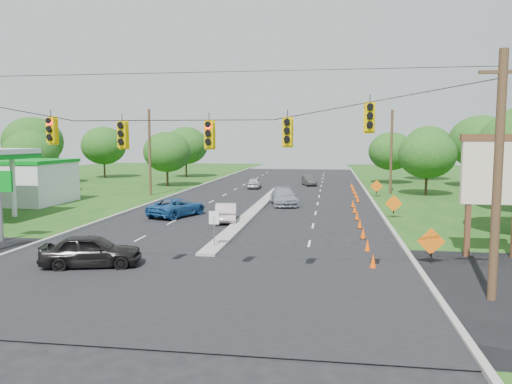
% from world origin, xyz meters
% --- Properties ---
extents(ground, '(160.00, 160.00, 0.00)m').
position_xyz_m(ground, '(0.00, 0.00, 0.00)').
color(ground, black).
rests_on(ground, ground).
extents(cross_street, '(160.00, 14.00, 0.02)m').
position_xyz_m(cross_street, '(0.00, 0.00, 0.00)').
color(cross_street, black).
rests_on(cross_street, ground).
extents(curb_left, '(0.25, 110.00, 0.16)m').
position_xyz_m(curb_left, '(-10.10, 30.00, 0.00)').
color(curb_left, gray).
rests_on(curb_left, ground).
extents(curb_right, '(0.25, 110.00, 0.16)m').
position_xyz_m(curb_right, '(10.10, 30.00, 0.00)').
color(curb_right, gray).
rests_on(curb_right, ground).
extents(median, '(1.00, 34.00, 0.18)m').
position_xyz_m(median, '(0.00, 21.00, 0.00)').
color(median, gray).
rests_on(median, ground).
extents(median_sign, '(0.55, 0.06, 2.05)m').
position_xyz_m(median_sign, '(0.00, 6.00, 1.46)').
color(median_sign, gray).
rests_on(median_sign, ground).
extents(signal_span, '(25.60, 0.32, 9.00)m').
position_xyz_m(signal_span, '(-0.05, -1.00, 4.97)').
color(signal_span, '#422D1C').
rests_on(signal_span, ground).
extents(utility_pole_far_left, '(0.28, 0.28, 9.00)m').
position_xyz_m(utility_pole_far_left, '(-12.50, 30.00, 4.50)').
color(utility_pole_far_left, '#422D1C').
rests_on(utility_pole_far_left, ground).
extents(utility_pole_far_right, '(0.28, 0.28, 9.00)m').
position_xyz_m(utility_pole_far_right, '(12.50, 35.00, 4.50)').
color(utility_pole_far_right, '#422D1C').
rests_on(utility_pole_far_right, ground).
extents(pylon_sign, '(5.90, 2.30, 6.12)m').
position_xyz_m(pylon_sign, '(14.31, 6.20, 4.00)').
color(pylon_sign, '#59331E').
rests_on(pylon_sign, ground).
extents(cone_0, '(0.32, 0.32, 0.70)m').
position_xyz_m(cone_0, '(8.10, 3.00, 0.35)').
color(cone_0, '#FF4F05').
rests_on(cone_0, ground).
extents(cone_1, '(0.32, 0.32, 0.70)m').
position_xyz_m(cone_1, '(8.10, 6.50, 0.35)').
color(cone_1, '#FF4F05').
rests_on(cone_1, ground).
extents(cone_2, '(0.32, 0.32, 0.70)m').
position_xyz_m(cone_2, '(8.10, 10.00, 0.35)').
color(cone_2, '#FF4F05').
rests_on(cone_2, ground).
extents(cone_3, '(0.32, 0.32, 0.70)m').
position_xyz_m(cone_3, '(8.10, 13.50, 0.35)').
color(cone_3, '#FF4F05').
rests_on(cone_3, ground).
extents(cone_4, '(0.32, 0.32, 0.70)m').
position_xyz_m(cone_4, '(8.10, 17.00, 0.35)').
color(cone_4, '#FF4F05').
rests_on(cone_4, ground).
extents(cone_5, '(0.32, 0.32, 0.70)m').
position_xyz_m(cone_5, '(8.10, 20.50, 0.35)').
color(cone_5, '#FF4F05').
rests_on(cone_5, ground).
extents(cone_6, '(0.32, 0.32, 0.70)m').
position_xyz_m(cone_6, '(8.10, 24.00, 0.35)').
color(cone_6, '#FF4F05').
rests_on(cone_6, ground).
extents(cone_7, '(0.32, 0.32, 0.70)m').
position_xyz_m(cone_7, '(8.70, 27.50, 0.35)').
color(cone_7, '#FF4F05').
rests_on(cone_7, ground).
extents(cone_8, '(0.32, 0.32, 0.70)m').
position_xyz_m(cone_8, '(8.70, 31.00, 0.35)').
color(cone_8, '#FF4F05').
rests_on(cone_8, ground).
extents(cone_9, '(0.32, 0.32, 0.70)m').
position_xyz_m(cone_9, '(8.70, 34.50, 0.35)').
color(cone_9, '#FF4F05').
rests_on(cone_9, ground).
extents(cone_10, '(0.32, 0.32, 0.70)m').
position_xyz_m(cone_10, '(8.70, 38.00, 0.35)').
color(cone_10, '#FF4F05').
rests_on(cone_10, ground).
extents(cone_11, '(0.32, 0.32, 0.70)m').
position_xyz_m(cone_11, '(8.70, 41.50, 0.35)').
color(cone_11, '#FF4F05').
rests_on(cone_11, ground).
extents(work_sign_0, '(1.27, 0.58, 1.37)m').
position_xyz_m(work_sign_0, '(10.80, 4.00, 1.09)').
color(work_sign_0, black).
rests_on(work_sign_0, ground).
extents(work_sign_1, '(1.27, 0.58, 1.37)m').
position_xyz_m(work_sign_1, '(10.80, 18.00, 1.09)').
color(work_sign_1, black).
rests_on(work_sign_1, ground).
extents(work_sign_2, '(1.27, 0.58, 1.37)m').
position_xyz_m(work_sign_2, '(10.80, 32.00, 1.09)').
color(work_sign_2, black).
rests_on(work_sign_2, ground).
extents(tree_2, '(5.88, 5.88, 6.86)m').
position_xyz_m(tree_2, '(-26.00, 30.00, 4.34)').
color(tree_2, black).
rests_on(tree_2, ground).
extents(tree_3, '(7.56, 7.56, 8.82)m').
position_xyz_m(tree_3, '(-32.00, 40.00, 5.58)').
color(tree_3, black).
rests_on(tree_3, ground).
extents(tree_4, '(6.72, 6.72, 7.84)m').
position_xyz_m(tree_4, '(-28.00, 52.00, 4.96)').
color(tree_4, black).
rests_on(tree_4, ground).
extents(tree_5, '(5.88, 5.88, 6.86)m').
position_xyz_m(tree_5, '(-14.00, 40.00, 4.34)').
color(tree_5, black).
rests_on(tree_5, ground).
extents(tree_6, '(6.72, 6.72, 7.84)m').
position_xyz_m(tree_6, '(-16.00, 55.00, 4.96)').
color(tree_6, black).
rests_on(tree_6, ground).
extents(tree_9, '(5.88, 5.88, 6.86)m').
position_xyz_m(tree_9, '(16.00, 34.00, 4.34)').
color(tree_9, black).
rests_on(tree_9, ground).
extents(tree_10, '(7.56, 7.56, 8.82)m').
position_xyz_m(tree_10, '(24.00, 44.00, 5.58)').
color(tree_10, black).
rests_on(tree_10, ground).
extents(tree_11, '(6.72, 6.72, 7.84)m').
position_xyz_m(tree_11, '(20.00, 55.00, 4.96)').
color(tree_11, black).
rests_on(tree_11, ground).
extents(tree_12, '(5.88, 5.88, 6.86)m').
position_xyz_m(tree_12, '(14.00, 48.00, 4.34)').
color(tree_12, black).
rests_on(tree_12, ground).
extents(black_sedan, '(4.81, 2.88, 1.53)m').
position_xyz_m(black_sedan, '(-4.71, 1.41, 0.77)').
color(black_sedan, black).
rests_on(black_sedan, ground).
extents(white_sedan, '(2.15, 4.31, 1.36)m').
position_xyz_m(white_sedan, '(-1.24, 14.95, 0.68)').
color(white_sedan, beige).
rests_on(white_sedan, ground).
extents(blue_pickup, '(4.04, 5.59, 1.41)m').
position_xyz_m(blue_pickup, '(-5.47, 16.81, 0.71)').
color(blue_pickup, '#1C4D89').
rests_on(blue_pickup, ground).
extents(silver_car_far, '(3.16, 5.58, 1.52)m').
position_xyz_m(silver_car_far, '(2.00, 24.60, 0.76)').
color(silver_car_far, gray).
rests_on(silver_car_far, ground).
extents(silver_car_oncoming, '(1.62, 3.76, 1.27)m').
position_xyz_m(silver_car_oncoming, '(-2.95, 39.55, 0.63)').
color(silver_car_oncoming, '#B1B1B1').
rests_on(silver_car_oncoming, ground).
extents(dark_car_receding, '(2.26, 4.09, 1.28)m').
position_xyz_m(dark_car_receding, '(3.43, 44.52, 0.64)').
color(dark_car_receding, '#303030').
rests_on(dark_car_receding, ground).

